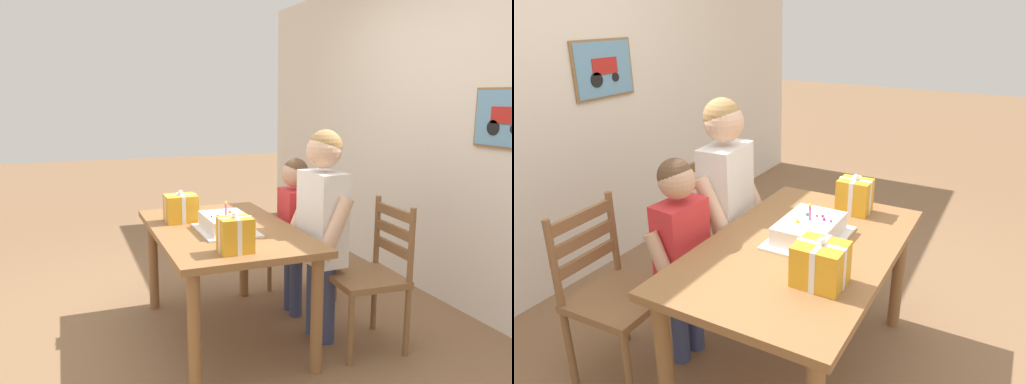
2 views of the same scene
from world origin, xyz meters
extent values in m
plane|color=#846042|center=(0.00, 0.00, 0.00)|extent=(20.00, 20.00, 0.00)
cube|color=silver|center=(0.00, 1.78, 1.30)|extent=(6.40, 0.08, 2.60)
cube|color=olive|center=(0.51, 1.73, 1.42)|extent=(0.51, 0.02, 0.39)
cube|color=#669EC6|center=(0.51, 1.72, 1.42)|extent=(0.48, 0.01, 0.36)
cube|color=red|center=(0.51, 1.72, 1.44)|extent=(0.22, 0.01, 0.11)
cylinder|color=black|center=(0.43, 1.72, 1.35)|extent=(0.10, 0.01, 0.10)
cube|color=olive|center=(0.00, 0.00, 0.71)|extent=(1.39, 0.87, 0.04)
cylinder|color=olive|center=(-0.62, -0.35, 0.35)|extent=(0.07, 0.07, 0.69)
cylinder|color=olive|center=(0.62, -0.35, 0.35)|extent=(0.07, 0.07, 0.69)
cylinder|color=olive|center=(-0.62, 0.35, 0.35)|extent=(0.07, 0.07, 0.69)
cylinder|color=olive|center=(0.62, 0.35, 0.35)|extent=(0.07, 0.07, 0.69)
cube|color=white|center=(0.08, -0.01, 0.74)|extent=(0.44, 0.34, 0.01)
cube|color=white|center=(0.08, -0.01, 0.79)|extent=(0.36, 0.26, 0.09)
cylinder|color=#E04C9E|center=(0.09, -0.01, 0.87)|extent=(0.01, 0.01, 0.07)
sphere|color=yellow|center=(0.09, -0.01, 0.92)|extent=(0.02, 0.02, 0.02)
sphere|color=purple|center=(0.11, -0.11, 0.84)|extent=(0.01, 0.01, 0.01)
sphere|color=red|center=(0.15, -0.05, 0.84)|extent=(0.01, 0.01, 0.01)
sphere|color=red|center=(0.14, -0.02, 0.84)|extent=(0.01, 0.01, 0.01)
sphere|color=green|center=(0.13, 0.02, 0.84)|extent=(0.02, 0.02, 0.02)
sphere|color=orange|center=(0.04, 0.04, 0.84)|extent=(0.02, 0.02, 0.02)
sphere|color=yellow|center=(0.03, 0.03, 0.84)|extent=(0.02, 0.02, 0.02)
sphere|color=purple|center=(0.12, -0.07, 0.84)|extent=(0.02, 0.02, 0.02)
cube|color=gold|center=(-0.26, -0.21, 0.82)|extent=(0.18, 0.20, 0.18)
cube|color=white|center=(-0.26, -0.21, 0.82)|extent=(0.18, 0.02, 0.19)
cube|color=white|center=(-0.26, -0.21, 0.82)|extent=(0.02, 0.21, 0.19)
sphere|color=white|center=(-0.26, -0.21, 0.93)|extent=(0.04, 0.04, 0.04)
cube|color=gold|center=(0.51, -0.09, 0.83)|extent=(0.14, 0.18, 0.19)
cube|color=white|center=(0.51, -0.09, 0.83)|extent=(0.15, 0.02, 0.20)
cube|color=white|center=(0.51, -0.09, 0.83)|extent=(0.02, 0.18, 0.20)
sphere|color=white|center=(0.51, -0.09, 0.94)|extent=(0.04, 0.04, 0.04)
cube|color=brown|center=(-0.44, 0.77, 0.45)|extent=(0.44, 0.44, 0.04)
cylinder|color=brown|center=(-0.25, 0.59, 0.21)|extent=(0.04, 0.04, 0.43)
cylinder|color=brown|center=(-0.63, 0.57, 0.21)|extent=(0.04, 0.04, 0.43)
cylinder|color=brown|center=(-0.26, 0.97, 0.21)|extent=(0.04, 0.04, 0.43)
cylinder|color=brown|center=(-0.64, 0.95, 0.21)|extent=(0.04, 0.04, 0.43)
cylinder|color=brown|center=(-0.26, 0.97, 0.70)|extent=(0.04, 0.04, 0.45)
cylinder|color=brown|center=(-0.64, 0.95, 0.70)|extent=(0.04, 0.04, 0.45)
cube|color=brown|center=(-0.45, 0.96, 0.63)|extent=(0.36, 0.04, 0.06)
cube|color=brown|center=(-0.45, 0.96, 0.74)|extent=(0.36, 0.04, 0.06)
cube|color=brown|center=(-0.45, 0.96, 0.85)|extent=(0.36, 0.04, 0.06)
cube|color=brown|center=(0.44, 0.77, 0.45)|extent=(0.44, 0.44, 0.04)
cylinder|color=brown|center=(0.62, 0.57, 0.21)|extent=(0.04, 0.04, 0.43)
cylinder|color=brown|center=(0.24, 0.59, 0.21)|extent=(0.04, 0.04, 0.43)
cylinder|color=brown|center=(0.64, 0.95, 0.21)|extent=(0.04, 0.04, 0.43)
cylinder|color=brown|center=(0.26, 0.97, 0.21)|extent=(0.04, 0.04, 0.43)
cylinder|color=brown|center=(0.64, 0.95, 0.70)|extent=(0.04, 0.04, 0.45)
cylinder|color=brown|center=(0.26, 0.97, 0.70)|extent=(0.04, 0.04, 0.45)
cube|color=brown|center=(0.45, 0.96, 0.63)|extent=(0.36, 0.04, 0.06)
cube|color=brown|center=(0.45, 0.96, 0.74)|extent=(0.36, 0.04, 0.06)
cube|color=brown|center=(0.45, 0.96, 0.85)|extent=(0.36, 0.04, 0.06)
cylinder|color=#38426B|center=(0.31, 0.58, 0.26)|extent=(0.11, 0.11, 0.51)
cylinder|color=#38426B|center=(0.17, 0.57, 0.26)|extent=(0.11, 0.11, 0.51)
cube|color=white|center=(0.24, 0.58, 0.80)|extent=(0.33, 0.22, 0.58)
cylinder|color=#E0B293|center=(0.44, 0.55, 0.78)|extent=(0.10, 0.25, 0.39)
cylinder|color=#E0B293|center=(0.04, 0.52, 0.78)|extent=(0.10, 0.25, 0.39)
sphere|color=#E0B293|center=(0.24, 0.58, 1.23)|extent=(0.22, 0.22, 0.22)
sphere|color=#A87F4C|center=(0.24, 0.59, 1.25)|extent=(0.21, 0.21, 0.21)
cylinder|color=#38426B|center=(-0.12, 0.57, 0.21)|extent=(0.09, 0.09, 0.43)
cylinder|color=#38426B|center=(-0.24, 0.58, 0.21)|extent=(0.09, 0.09, 0.43)
cube|color=red|center=(-0.18, 0.58, 0.67)|extent=(0.28, 0.18, 0.49)
cylinder|color=tan|center=(-0.02, 0.53, 0.65)|extent=(0.09, 0.21, 0.32)
cylinder|color=tan|center=(-0.35, 0.56, 0.65)|extent=(0.09, 0.21, 0.32)
sphere|color=tan|center=(-0.18, 0.58, 1.02)|extent=(0.18, 0.18, 0.18)
sphere|color=brown|center=(-0.18, 0.59, 1.05)|extent=(0.17, 0.17, 0.17)
camera|label=1|loc=(3.02, -0.93, 1.56)|focal=36.03mm
camera|label=2|loc=(-1.84, -0.83, 1.79)|focal=33.03mm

